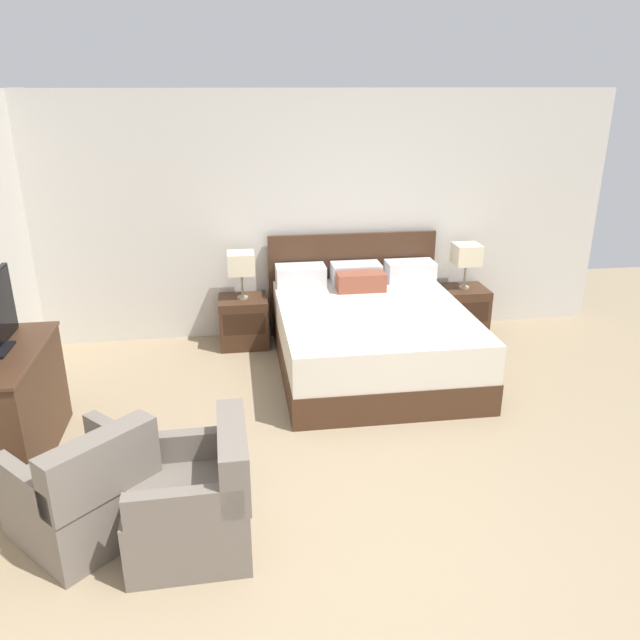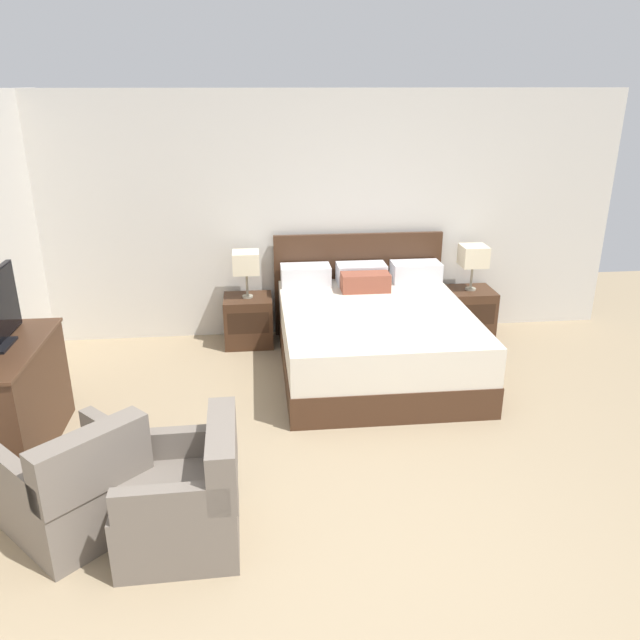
{
  "view_description": "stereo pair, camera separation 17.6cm",
  "coord_description": "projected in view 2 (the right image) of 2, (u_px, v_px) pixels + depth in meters",
  "views": [
    {
      "loc": [
        -0.71,
        -2.69,
        2.56
      ],
      "look_at": [
        -0.04,
        1.99,
        0.75
      ],
      "focal_mm": 35.0,
      "sensor_mm": 36.0,
      "label": 1
    },
    {
      "loc": [
        -0.53,
        -2.71,
        2.56
      ],
      "look_at": [
        -0.04,
        1.99,
        0.75
      ],
      "focal_mm": 35.0,
      "sensor_mm": 36.0,
      "label": 2
    }
  ],
  "objects": [
    {
      "name": "ground_plane",
      "position": [
        364.0,
        571.0,
        3.49
      ],
      "size": [
        10.86,
        10.86,
        0.0
      ],
      "primitive_type": "plane",
      "color": "#998466"
    },
    {
      "name": "wall_back",
      "position": [
        306.0,
        217.0,
        6.43
      ],
      "size": [
        6.54,
        0.06,
        2.51
      ],
      "primitive_type": "cube",
      "color": "beige",
      "rests_on": "ground"
    },
    {
      "name": "bed",
      "position": [
        374.0,
        335.0,
        5.84
      ],
      "size": [
        1.78,
        2.05,
        1.09
      ],
      "color": "#422819",
      "rests_on": "ground"
    },
    {
      "name": "nightstand_left",
      "position": [
        249.0,
        320.0,
        6.44
      ],
      "size": [
        0.49,
        0.43,
        0.51
      ],
      "color": "#422819",
      "rests_on": "ground"
    },
    {
      "name": "nightstand_right",
      "position": [
        468.0,
        312.0,
        6.67
      ],
      "size": [
        0.49,
        0.43,
        0.51
      ],
      "color": "#422819",
      "rests_on": "ground"
    },
    {
      "name": "table_lamp_left",
      "position": [
        246.0,
        263.0,
        6.22
      ],
      "size": [
        0.26,
        0.26,
        0.48
      ],
      "color": "gray",
      "rests_on": "nightstand_left"
    },
    {
      "name": "table_lamp_right",
      "position": [
        473.0,
        256.0,
        6.45
      ],
      "size": [
        0.26,
        0.26,
        0.48
      ],
      "color": "gray",
      "rests_on": "nightstand_right"
    },
    {
      "name": "dresser",
      "position": [
        7.0,
        398.0,
        4.51
      ],
      "size": [
        0.57,
        1.15,
        0.82
      ],
      "color": "#422819",
      "rests_on": "ground"
    },
    {
      "name": "armchair_by_window",
      "position": [
        78.0,
        489.0,
        3.72
      ],
      "size": [
        0.97,
        0.97,
        0.76
      ],
      "color": "#70665B",
      "rests_on": "ground"
    },
    {
      "name": "armchair_companion",
      "position": [
        186.0,
        499.0,
        3.63
      ],
      "size": [
        0.71,
        0.7,
        0.76
      ],
      "color": "#70665B",
      "rests_on": "ground"
    }
  ]
}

